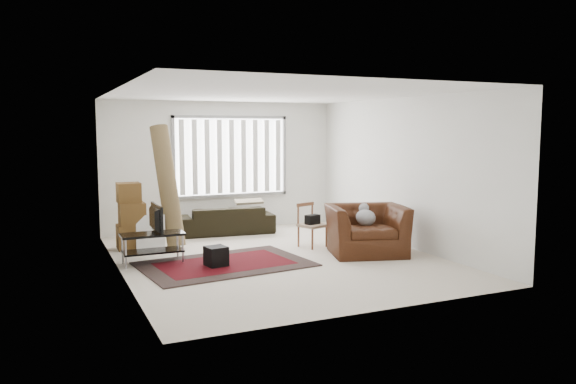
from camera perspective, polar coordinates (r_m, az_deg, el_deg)
name	(u,v)px	position (r m, az deg, el deg)	size (l,w,h in m)	color
room	(267,151)	(9.62, -2.15, 4.21)	(6.00, 6.02, 2.71)	beige
persian_rug	(225,264)	(8.97, -6.43, -7.29)	(2.74, 1.99, 0.02)	black
tv_stand	(152,241)	(9.19, -13.60, -4.91)	(0.98, 0.44, 0.49)	black
tv	(152,219)	(9.13, -13.66, -2.67)	(0.79, 0.10, 0.45)	black
subwoofer	(216,256)	(8.81, -7.31, -6.47)	(0.30, 0.30, 0.30)	black
moving_boxes	(131,218)	(10.35, -15.67, -2.59)	(0.48, 0.45, 1.18)	brown
white_flatpack	(151,233)	(10.17, -13.77, -4.06)	(0.49, 0.07, 0.63)	silver
rolled_rug	(168,186)	(10.36, -12.13, 0.62)	(0.33, 0.33, 2.21)	brown
sofa	(226,216)	(11.53, -6.29, -2.41)	(1.91, 0.83, 0.73)	black
side_chair	(312,223)	(10.18, 2.42, -3.15)	(0.53, 0.53, 0.79)	#947961
armchair	(366,226)	(9.69, 7.98, -3.46)	(1.55, 1.43, 0.95)	#3B1B0C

